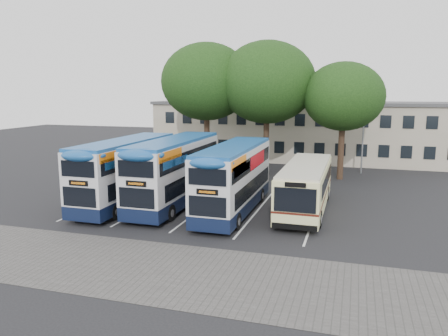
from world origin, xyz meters
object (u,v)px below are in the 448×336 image
object	(u,v)px
tree_left	(206,82)
tree_mid	(267,82)
lamp_post	(364,117)
bus_dd_right	(234,176)
bus_dd_mid	(175,169)
bus_single	(306,184)
tree_right	(344,97)
bus_dd_left	(126,169)

from	to	relation	value
tree_left	tree_mid	world-z (taller)	tree_mid
lamp_post	bus_dd_right	size ratio (longest dim) A/B	0.91
tree_left	bus_dd_mid	xyz separation A→B (m)	(2.09, -12.32, -5.76)
bus_dd_mid	bus_single	xyz separation A→B (m)	(8.24, 1.20, -0.72)
tree_right	bus_dd_mid	distance (m)	16.12
tree_right	bus_dd_left	world-z (taller)	tree_right
bus_single	tree_mid	bearing A→B (deg)	113.15
lamp_post	tree_left	xyz separation A→B (m)	(-13.76, -2.77, 3.07)
bus_dd_left	bus_dd_right	xyz separation A→B (m)	(7.24, 0.18, -0.06)
tree_left	bus_dd_left	bearing A→B (deg)	-94.58
bus_dd_right	bus_single	xyz separation A→B (m)	(4.14, 1.72, -0.62)
lamp_post	bus_dd_mid	distance (m)	19.27
bus_dd_right	tree_right	bearing A→B (deg)	64.82
tree_left	bus_dd_right	bearing A→B (deg)	-64.25
tree_left	bus_dd_left	xyz separation A→B (m)	(-1.04, -13.02, -5.80)
tree_left	tree_right	size ratio (longest dim) A/B	1.20
bus_dd_mid	tree_right	bearing A→B (deg)	50.09
bus_dd_mid	bus_single	world-z (taller)	bus_dd_mid
bus_dd_mid	tree_mid	bearing A→B (deg)	74.45
tree_left	bus_single	size ratio (longest dim) A/B	1.18
tree_right	bus_dd_right	size ratio (longest dim) A/B	0.98
bus_dd_left	bus_single	size ratio (longest dim) A/B	1.04
lamp_post	tree_mid	distance (m)	9.15
lamp_post	tree_right	world-z (taller)	tree_right
lamp_post	tree_mid	bearing A→B (deg)	-161.89
tree_mid	bus_dd_left	xyz separation A→B (m)	(-6.59, -13.11, -5.72)
tree_right	lamp_post	bearing A→B (deg)	61.64
bus_dd_mid	tree_left	bearing A→B (deg)	99.64
tree_mid	bus_dd_left	size ratio (longest dim) A/B	1.14
tree_right	bus_dd_right	bearing A→B (deg)	-115.18
lamp_post	bus_dd_left	size ratio (longest dim) A/B	0.89
lamp_post	bus_dd_right	distance (m)	17.58
bus_dd_mid	bus_dd_right	xyz separation A→B (m)	(4.10, -0.52, -0.10)
bus_dd_left	bus_dd_mid	world-z (taller)	bus_dd_mid
lamp_post	tree_mid	xyz separation A→B (m)	(-8.22, -2.69, 2.98)
tree_mid	tree_right	bearing A→B (deg)	-4.70
tree_left	tree_right	bearing A→B (deg)	-2.12
bus_dd_mid	bus_dd_right	bearing A→B (deg)	-7.23
lamp_post	bus_dd_left	bearing A→B (deg)	-133.15
bus_dd_left	bus_single	bearing A→B (deg)	9.47
lamp_post	bus_single	size ratio (longest dim) A/B	0.92
bus_single	tree_right	bearing A→B (deg)	81.02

